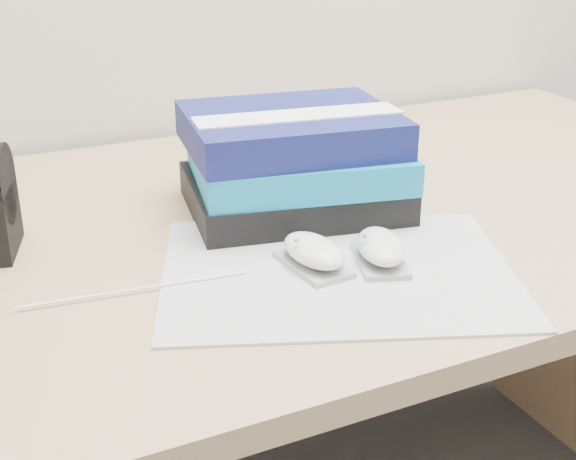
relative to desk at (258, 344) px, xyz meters
name	(u,v)px	position (x,y,z in m)	size (l,w,h in m)	color
desk	(258,344)	(0.00, 0.00, 0.00)	(1.60, 0.80, 0.73)	#A4805B
mousepad	(337,271)	(-0.01, -0.25, 0.24)	(0.39, 0.30, 0.00)	#9A9AA2
mouse_rear	(314,253)	(-0.03, -0.23, 0.26)	(0.06, 0.10, 0.04)	#9C9D9F
mouse_front	(381,249)	(0.04, -0.26, 0.26)	(0.08, 0.11, 0.04)	#979799
usb_cable	(135,290)	(-0.23, -0.20, 0.24)	(0.00, 0.00, 0.25)	white
book_stack	(294,162)	(0.03, -0.06, 0.30)	(0.31, 0.27, 0.14)	black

